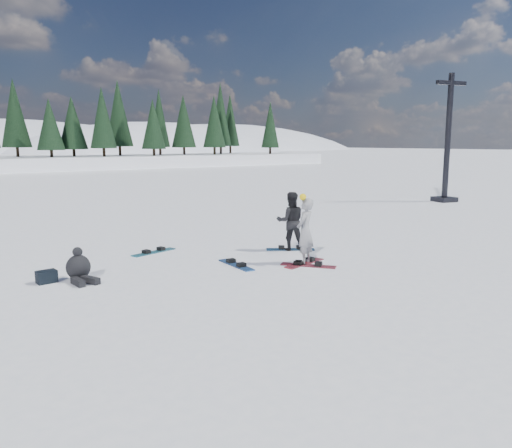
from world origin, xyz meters
The scene contains 11 objects.
ground centered at (0.00, 0.00, 0.00)m, with size 420.00×420.00×0.00m, color white.
lift_tower centered at (15.53, 5.42, 2.87)m, with size 1.94×1.27×7.06m.
snowboarder_woman centered at (-0.51, -1.20, 0.92)m, with size 0.80×0.71×1.98m.
snowboarder_man centered at (0.31, 0.43, 0.91)m, with size 0.89×0.69×1.82m, color black.
seated_rider centered at (-6.11, 0.65, 0.32)m, with size 0.69×1.04×0.82m.
gear_bag centered at (-6.81, 0.90, 0.15)m, with size 0.45×0.30×0.30m, color black.
snowboard_woman centered at (-0.50, -1.20, 0.01)m, with size 1.50×0.28×0.03m, color maroon.
snowboard_man centered at (0.31, 0.43, 0.01)m, with size 1.50×0.28×0.03m, color #17507F.
snowboard_loose_a centered at (-2.17, -0.28, 0.01)m, with size 1.50×0.28×0.03m, color #19488D.
snowboard_loose_c centered at (-3.36, 2.51, 0.01)m, with size 1.50×0.28×0.03m, color #19728A.
snowboard_loose_b centered at (-0.59, -1.46, 0.01)m, with size 1.50×0.28×0.03m, color maroon.
Camera 1 is at (-9.35, -11.46, 3.34)m, focal length 35.00 mm.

